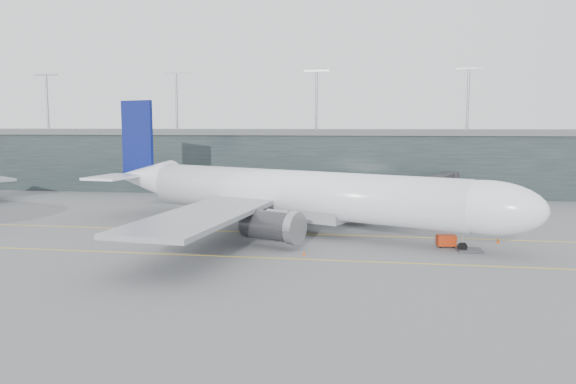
# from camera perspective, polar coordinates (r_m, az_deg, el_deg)

# --- Properties ---
(ground) EXTENTS (320.00, 320.00, 0.00)m
(ground) POSITION_cam_1_polar(r_m,az_deg,el_deg) (90.91, -3.58, -3.62)
(ground) COLOR #535357
(ground) RESTS_ON ground
(taxiline_a) EXTENTS (160.00, 0.25, 0.02)m
(taxiline_a) POSITION_cam_1_polar(r_m,az_deg,el_deg) (87.08, -4.16, -4.09)
(taxiline_a) COLOR yellow
(taxiline_a) RESTS_ON ground
(taxiline_b) EXTENTS (160.00, 0.25, 0.02)m
(taxiline_b) POSITION_cam_1_polar(r_m,az_deg,el_deg) (71.95, -7.07, -6.47)
(taxiline_b) COLOR yellow
(taxiline_b) RESTS_ON ground
(taxiline_lead_main) EXTENTS (0.25, 60.00, 0.02)m
(taxiline_lead_main) POSITION_cam_1_polar(r_m,az_deg,el_deg) (109.47, 1.26, -1.80)
(taxiline_lead_main) COLOR yellow
(taxiline_lead_main) RESTS_ON ground
(terminal) EXTENTS (240.00, 36.00, 29.00)m
(terminal) POSITION_cam_1_polar(r_m,az_deg,el_deg) (146.80, 1.33, 3.41)
(terminal) COLOR #1D2627
(terminal) RESTS_ON ground
(main_aircraft) EXTENTS (71.26, 65.77, 20.88)m
(main_aircraft) POSITION_cam_1_polar(r_m,az_deg,el_deg) (86.04, 0.67, -0.26)
(main_aircraft) COLOR white
(main_aircraft) RESTS_ON ground
(jet_bridge) EXTENTS (18.42, 43.67, 6.24)m
(jet_bridge) POSITION_cam_1_polar(r_m,az_deg,el_deg) (110.22, 12.45, 0.54)
(jet_bridge) COLOR #2A292E
(jet_bridge) RESTS_ON ground
(gse_cart) EXTENTS (2.67, 1.91, 1.68)m
(gse_cart) POSITION_cam_1_polar(r_m,az_deg,el_deg) (79.28, 15.77, -4.74)
(gse_cart) COLOR #AD2C0C
(gse_cart) RESTS_ON ground
(baggage_dolly) EXTENTS (3.24, 2.66, 0.31)m
(baggage_dolly) POSITION_cam_1_polar(r_m,az_deg,el_deg) (77.73, 17.94, -5.62)
(baggage_dolly) COLOR #36363A
(baggage_dolly) RESTS_ON ground
(uld_a) EXTENTS (2.70, 2.43, 2.02)m
(uld_a) POSITION_cam_1_polar(r_m,az_deg,el_deg) (100.67, -5.72, -2.00)
(uld_a) COLOR #343438
(uld_a) RESTS_ON ground
(uld_b) EXTENTS (2.20, 1.86, 1.82)m
(uld_b) POSITION_cam_1_polar(r_m,az_deg,el_deg) (101.90, -4.09, -1.93)
(uld_b) COLOR #343438
(uld_b) RESTS_ON ground
(uld_c) EXTENTS (2.09, 1.86, 1.59)m
(uld_c) POSITION_cam_1_polar(r_m,az_deg,el_deg) (100.71, -2.36, -2.10)
(uld_c) COLOR #343438
(uld_c) RESTS_ON ground
(cone_nose) EXTENTS (0.50, 0.50, 0.80)m
(cone_nose) POSITION_cam_1_polar(r_m,az_deg,el_deg) (84.14, 20.56, -4.63)
(cone_nose) COLOR #D34C0B
(cone_nose) RESTS_ON ground
(cone_wing_stbd) EXTENTS (0.39, 0.39, 0.62)m
(cone_wing_stbd) POSITION_cam_1_polar(r_m,az_deg,el_deg) (71.53, 1.64, -6.25)
(cone_wing_stbd) COLOR #DE470C
(cone_wing_stbd) RESTS_ON ground
(cone_wing_port) EXTENTS (0.44, 0.44, 0.70)m
(cone_wing_port) POSITION_cam_1_polar(r_m,az_deg,el_deg) (101.35, 4.18, -2.33)
(cone_wing_port) COLOR #DD4E0C
(cone_wing_port) RESTS_ON ground
(cone_tail) EXTENTS (0.44, 0.44, 0.70)m
(cone_tail) POSITION_cam_1_polar(r_m,az_deg,el_deg) (85.09, -12.53, -4.26)
(cone_tail) COLOR #D5480B
(cone_tail) RESTS_ON ground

